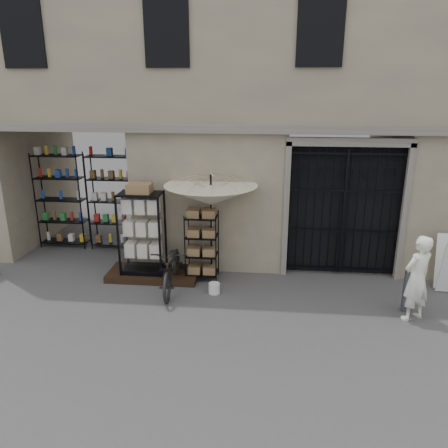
# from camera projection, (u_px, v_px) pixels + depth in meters

# --- Properties ---
(ground) EXTENTS (80.00, 80.00, 0.00)m
(ground) POSITION_uv_depth(u_px,v_px,m) (259.00, 317.00, 8.12)
(ground) COLOR #242427
(ground) RESTS_ON ground
(main_building) EXTENTS (14.00, 4.00, 9.00)m
(main_building) POSITION_uv_depth(u_px,v_px,m) (268.00, 68.00, 10.53)
(main_building) COLOR gray
(main_building) RESTS_ON ground
(shop_recess) EXTENTS (3.00, 1.70, 3.00)m
(shop_recess) POSITION_uv_depth(u_px,v_px,m) (80.00, 196.00, 10.74)
(shop_recess) COLOR black
(shop_recess) RESTS_ON ground
(shop_shelving) EXTENTS (2.70, 0.50, 2.50)m
(shop_shelving) POSITION_uv_depth(u_px,v_px,m) (87.00, 201.00, 11.29)
(shop_shelving) COLOR black
(shop_shelving) RESTS_ON ground
(iron_gate) EXTENTS (2.50, 0.21, 3.00)m
(iron_gate) POSITION_uv_depth(u_px,v_px,m) (342.00, 209.00, 9.65)
(iron_gate) COLOR black
(iron_gate) RESTS_ON ground
(step_platform) EXTENTS (2.00, 0.90, 0.15)m
(step_platform) POSITION_uv_depth(u_px,v_px,m) (154.00, 274.00, 9.79)
(step_platform) COLOR black
(step_platform) RESTS_ON ground
(display_cabinet) EXTENTS (0.99, 0.72, 1.95)m
(display_cabinet) POSITION_uv_depth(u_px,v_px,m) (142.00, 237.00, 9.50)
(display_cabinet) COLOR black
(display_cabinet) RESTS_ON step_platform
(wire_rack) EXTENTS (0.79, 0.68, 1.52)m
(wire_rack) POSITION_uv_depth(u_px,v_px,m) (202.00, 247.00, 9.50)
(wire_rack) COLOR black
(wire_rack) RESTS_ON ground
(market_umbrella) EXTENTS (2.22, 2.24, 2.81)m
(market_umbrella) POSITION_uv_depth(u_px,v_px,m) (211.00, 190.00, 9.17)
(market_umbrella) COLOR black
(market_umbrella) RESTS_ON ground
(white_bucket) EXTENTS (0.26, 0.26, 0.22)m
(white_bucket) POSITION_uv_depth(u_px,v_px,m) (214.00, 288.00, 9.02)
(white_bucket) COLOR silver
(white_bucket) RESTS_ON ground
(bicycle) EXTENTS (0.72, 1.03, 1.89)m
(bicycle) POSITION_uv_depth(u_px,v_px,m) (173.00, 288.00, 9.25)
(bicycle) COLOR black
(bicycle) RESTS_ON ground
(steel_bollard) EXTENTS (0.20, 0.20, 0.87)m
(steel_bollard) POSITION_uv_depth(u_px,v_px,m) (407.00, 290.00, 8.22)
(steel_bollard) COLOR #585C68
(steel_bollard) RESTS_ON ground
(shopkeeper) EXTENTS (1.33, 1.70, 0.39)m
(shopkeeper) POSITION_uv_depth(u_px,v_px,m) (411.00, 318.00, 8.07)
(shopkeeper) COLOR white
(shopkeeper) RESTS_ON ground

